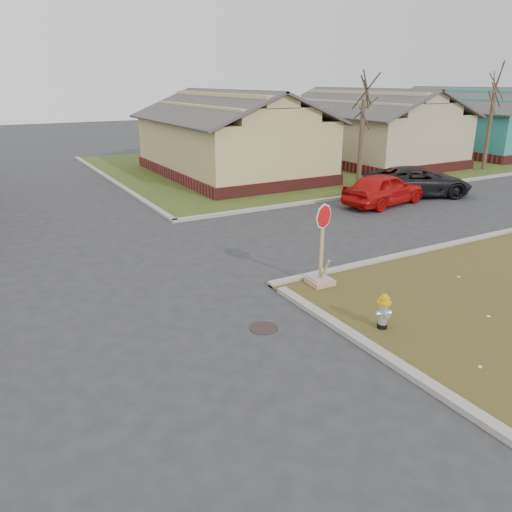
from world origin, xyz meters
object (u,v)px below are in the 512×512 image
fire_hydrant (384,309)px  dark_pickup (418,181)px  stop_sign (321,267)px  red_sedan (384,189)px

fire_hydrant → dark_pickup: 14.17m
stop_sign → red_sedan: size_ratio=0.53×
fire_hydrant → stop_sign: (0.31, 2.66, 0.03)m
fire_hydrant → dark_pickup: size_ratio=0.17×
red_sedan → fire_hydrant: bearing=127.0°
stop_sign → dark_pickup: (10.44, 6.56, 0.16)m
fire_hydrant → red_sedan: red_sedan is taller
red_sedan → dark_pickup: (2.67, 0.58, -0.03)m
fire_hydrant → stop_sign: stop_sign is taller
stop_sign → red_sedan: (7.77, 5.98, 0.18)m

